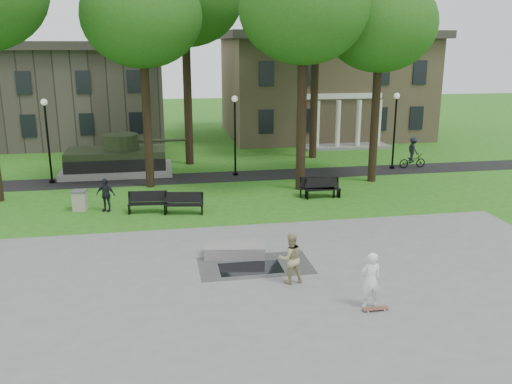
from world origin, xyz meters
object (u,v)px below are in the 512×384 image
skateboarder (371,280)px  cyclist (413,155)px  friend_watching (291,258)px  trash_bin (80,200)px  park_bench_0 (148,202)px  concrete_block (235,250)px

skateboarder → cyclist: (9.77, 17.40, -0.07)m
friend_watching → trash_bin: bearing=-58.4°
skateboarder → park_bench_0: bearing=-58.9°
cyclist → trash_bin: 20.37m
skateboarder → trash_bin: skateboarder is taller
park_bench_0 → concrete_block: bearing=-57.7°
concrete_block → cyclist: (13.18, 12.73, 0.57)m
park_bench_0 → trash_bin: (-3.16, 0.95, -0.04)m
trash_bin → skateboarder: bearing=-50.2°
cyclist → park_bench_0: size_ratio=1.08×
cyclist → park_bench_0: 17.69m
park_bench_0 → skateboarder: bearing=-54.0°
concrete_block → skateboarder: 5.82m
concrete_block → friend_watching: 3.04m
concrete_block → park_bench_0: size_ratio=1.20×
cyclist → park_bench_0: cyclist is taller
concrete_block → cyclist: bearing=44.0°
trash_bin → cyclist: bearing=16.1°
concrete_block → park_bench_0: bearing=117.8°
trash_bin → friend_watching: bearing=-50.8°
concrete_block → friend_watching: friend_watching is taller
park_bench_0 → cyclist: bearing=26.4°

